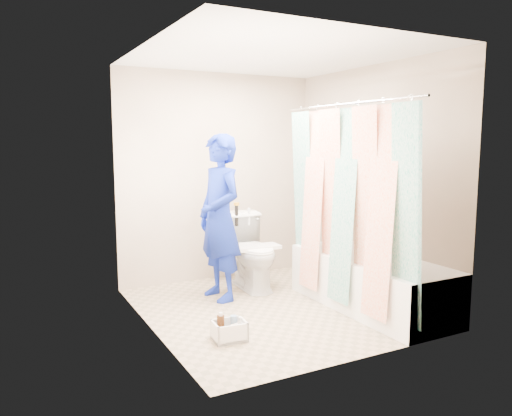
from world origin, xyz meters
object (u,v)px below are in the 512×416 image
toilet (252,251)px  cleaning_caddy (230,331)px  plumber (220,218)px  bathtub (370,281)px

toilet → cleaning_caddy: size_ratio=2.89×
toilet → cleaning_caddy: bearing=-121.2°
toilet → plumber: plumber is taller
bathtub → cleaning_caddy: 1.56m
toilet → plumber: bearing=-155.3°
toilet → cleaning_caddy: toilet is taller
toilet → plumber: 0.66m
bathtub → plumber: size_ratio=1.03×
bathtub → toilet: bearing=121.8°
plumber → cleaning_caddy: size_ratio=5.96×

